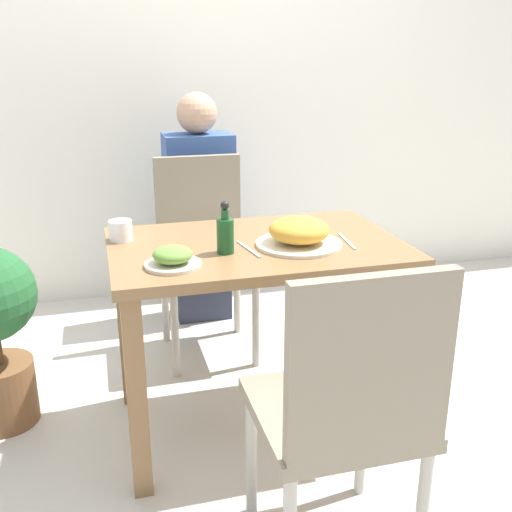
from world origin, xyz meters
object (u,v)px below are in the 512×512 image
food_plate (299,233)px  sauce_bottle (225,233)px  chair_far (203,245)px  side_plate (173,258)px  person_figure (200,211)px  chair_near (347,406)px  drink_cup (121,231)px

food_plate → sauce_bottle: sauce_bottle is taller
chair_far → sauce_bottle: (-0.06, -0.77, 0.28)m
side_plate → sauce_bottle: 0.21m
food_plate → person_figure: person_figure is taller
chair_near → person_figure: 1.76m
chair_far → sauce_bottle: 0.82m
drink_cup → sauce_bottle: 0.40m
sauce_bottle → food_plate: bearing=2.0°
chair_near → food_plate: size_ratio=3.08×
chair_near → drink_cup: 1.02m
chair_near → drink_cup: size_ratio=11.22×
chair_near → food_plate: bearing=-97.9°
chair_near → food_plate: chair_near is taller
chair_far → side_plate: size_ratio=5.14×
side_plate → chair_near: bearing=-57.3°
side_plate → drink_cup: drink_cup is taller
chair_far → food_plate: bearing=-75.6°
chair_near → chair_far: 1.41m
food_plate → drink_cup: food_plate is taller
chair_near → side_plate: bearing=-57.3°
food_plate → sauce_bottle: size_ratio=1.68×
chair_far → side_plate: 0.92m
chair_far → side_plate: chair_far is taller
food_plate → side_plate: size_ratio=1.67×
chair_far → drink_cup: (-0.38, -0.54, 0.25)m
chair_near → person_figure: person_figure is taller
chair_far → side_plate: bearing=-106.0°
chair_far → person_figure: size_ratio=0.77×
person_figure → food_plate: bearing=-82.5°
side_plate → person_figure: bearing=76.3°
side_plate → drink_cup: size_ratio=2.18×
chair_near → chair_far: size_ratio=1.00×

